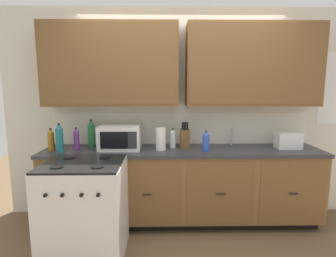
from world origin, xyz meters
name	(u,v)px	position (x,y,z in m)	size (l,w,h in m)	color
ground_plane	(183,235)	(0.00, 0.00, 0.00)	(8.07, 8.07, 0.00)	brown
wall_unit	(182,84)	(0.00, 0.50, 1.68)	(4.43, 0.40, 2.59)	silver
counter_run	(182,185)	(0.00, 0.30, 0.47)	(3.26, 0.64, 0.92)	black
stove_range	(85,209)	(-0.99, -0.33, 0.47)	(0.76, 0.68, 0.95)	white
microwave	(120,137)	(-0.73, 0.32, 1.06)	(0.48, 0.37, 0.28)	white
toaster	(288,140)	(1.26, 0.32, 1.01)	(0.28, 0.18, 0.19)	white
knife_block	(185,138)	(0.04, 0.39, 1.03)	(0.11, 0.14, 0.31)	brown
sink_faucet	(232,137)	(0.63, 0.51, 1.02)	(0.02, 0.02, 0.20)	#B2B5BA
paper_towel_roll	(161,139)	(-0.25, 0.26, 1.05)	(0.12, 0.12, 0.26)	white
bottle_amber	(51,140)	(-1.51, 0.24, 1.05)	(0.07, 0.07, 0.26)	#9E6619
bottle_violet	(76,139)	(-1.23, 0.29, 1.05)	(0.07, 0.07, 0.26)	#663384
bottle_clear	(173,138)	(-0.11, 0.38, 1.03)	(0.08, 0.08, 0.24)	silver
bottle_green	(91,134)	(-1.10, 0.44, 1.08)	(0.08, 0.08, 0.33)	#237A38
bottle_blue	(206,141)	(0.26, 0.20, 1.03)	(0.08, 0.08, 0.23)	blue
bottle_teal	(59,138)	(-1.39, 0.20, 1.08)	(0.08, 0.08, 0.32)	#1E707A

